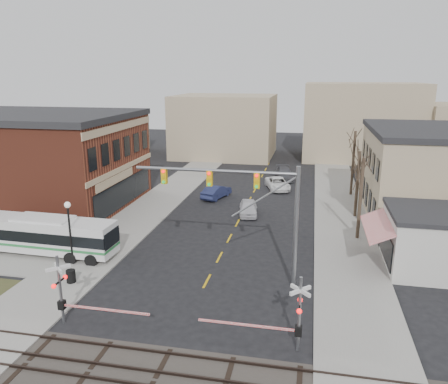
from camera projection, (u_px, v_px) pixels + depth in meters
The scene contains 21 objects.
ground at pixel (199, 296), 27.18m from camera, with size 160.00×160.00×0.00m, color black.
sidewalk_west at pixel (162, 199), 47.91m from camera, with size 5.00×60.00×0.12m, color gray.
sidewalk_east at pixel (340, 209), 44.26m from camera, with size 5.00×60.00×0.12m, color gray.
ballast_strip at pixel (154, 381), 19.61m from camera, with size 160.00×5.00×0.06m, color #332D28.
rail_tracks at pixel (154, 379), 19.59m from camera, with size 160.00×3.91×0.14m.
awning_shop at pixel (448, 241), 30.17m from camera, with size 9.74×6.20×4.30m.
tree_east_a at pixel (360, 199), 35.60m from camera, with size 0.28×0.28×6.75m.
tree_east_b at pixel (357, 184), 41.28m from camera, with size 0.28×0.28×6.30m.
tree_east_c at pixel (353, 163), 48.69m from camera, with size 0.28×0.28×7.20m.
transit_bus at pixel (45, 235), 32.93m from camera, with size 11.14×2.75×2.85m.
traffic_signal_mast at pixel (251, 199), 27.30m from camera, with size 10.50×0.30×8.00m.
rr_crossing_west at pixel (68, 291), 23.65m from camera, with size 5.60×1.36×4.00m.
rr_crossing_east at pixel (290, 314), 21.38m from camera, with size 5.60×1.36×4.00m.
street_lamp at pixel (69, 220), 30.66m from camera, with size 0.44×0.44×4.65m.
trash_bin at pixel (71, 276), 28.59m from camera, with size 0.60×0.60×0.85m, color black.
car_a at pixel (248, 208), 42.64m from camera, with size 1.70×4.22×1.44m, color silver.
car_b at pixel (216, 192), 48.39m from camera, with size 1.55×4.45×1.47m, color #1C2247.
car_c at pixel (278, 184), 52.10m from camera, with size 2.31×5.02×1.39m, color white.
car_d at pixel (284, 174), 56.92m from camera, with size 2.14×5.25×1.52m, color #46464C.
pedestrian_near at pixel (92, 241), 33.58m from camera, with size 0.59×0.39×1.62m, color #5C4C4A.
pedestrian_far at pixel (88, 231), 35.53m from camera, with size 0.87×0.67×1.78m, color #38365F.
Camera 1 is at (6.39, -23.75, 13.35)m, focal length 35.00 mm.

